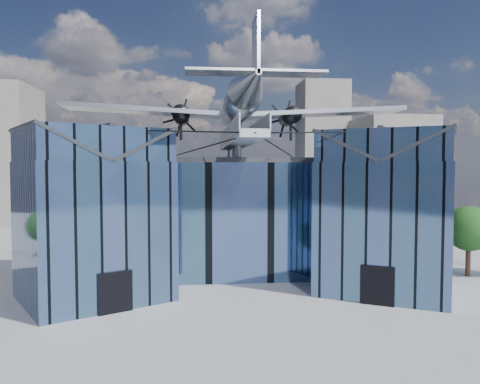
{
  "coord_description": "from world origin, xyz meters",
  "views": [
    {
      "loc": [
        -3.52,
        -33.95,
        9.09
      ],
      "look_at": [
        0.0,
        2.0,
        7.2
      ],
      "focal_mm": 35.0,
      "sensor_mm": 36.0,
      "label": 1
    }
  ],
  "objects": [
    {
      "name": "ground_plane",
      "position": [
        0.0,
        0.0,
        0.0
      ],
      "size": [
        120.0,
        120.0,
        0.0
      ],
      "primitive_type": "plane",
      "color": "gray"
    },
    {
      "name": "bg_towers",
      "position": [
        1.45,
        50.49,
        10.01
      ],
      "size": [
        77.0,
        24.5,
        26.0
      ],
      "color": "slate",
      "rests_on": "ground"
    },
    {
      "name": "tree_plaza_e",
      "position": [
        19.25,
        2.72,
        4.01
      ],
      "size": [
        4.58,
        4.58,
        5.92
      ],
      "rotation": [
        0.0,
        0.0,
        0.24
      ],
      "color": "black",
      "rests_on": "ground"
    },
    {
      "name": "museum",
      "position": [
        0.0,
        5.82,
        5.54
      ],
      "size": [
        32.88,
        24.5,
        17.6
      ],
      "color": "#486893",
      "rests_on": "ground"
    }
  ]
}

